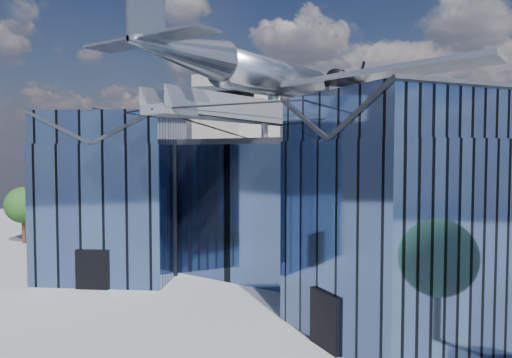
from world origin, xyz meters
The scene contains 5 objects.
ground_plane centered at (0.00, 0.00, 0.00)m, with size 120.00×120.00×0.00m, color gray.
museum centered at (0.00, 5.82, 5.54)m, with size 32.88×24.50×17.60m.
bg_towers centered at (1.45, 50.49, 10.01)m, with size 77.00×24.50×26.00m.
tree_plaza_w centered at (-28.18, 2.00, 3.76)m, with size 3.65×3.65×5.56m.
tree_side_w centered at (-20.30, 7.37, 3.83)m, with size 4.75×4.75×5.66m.
Camera 1 is at (18.86, -24.44, 8.90)m, focal length 35.00 mm.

